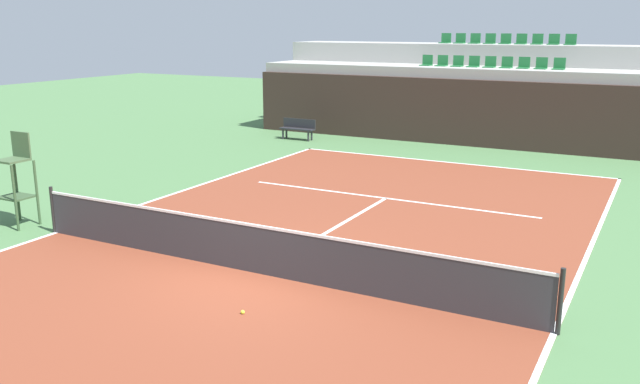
{
  "coord_description": "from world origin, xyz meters",
  "views": [
    {
      "loc": [
        6.7,
        -10.02,
        4.63
      ],
      "look_at": [
        0.3,
        2.0,
        1.2
      ],
      "focal_mm": 37.52,
      "sensor_mm": 36.0,
      "label": 1
    }
  ],
  "objects_px": {
    "umpire_chair": "(16,176)",
    "player_bench": "(298,127)",
    "tennis_ball_0": "(243,312)",
    "tennis_net": "(256,248)"
  },
  "relations": [
    {
      "from": "umpire_chair",
      "to": "tennis_ball_0",
      "type": "xyz_separation_m",
      "value": [
        7.52,
        -1.72,
        -1.14
      ]
    },
    {
      "from": "player_bench",
      "to": "tennis_ball_0",
      "type": "height_order",
      "value": "player_bench"
    },
    {
      "from": "tennis_net",
      "to": "player_bench",
      "type": "xyz_separation_m",
      "value": [
        -6.92,
        13.65,
        -0.0
      ]
    },
    {
      "from": "umpire_chair",
      "to": "player_bench",
      "type": "xyz_separation_m",
      "value": [
        -0.22,
        13.59,
        -0.68
      ]
    },
    {
      "from": "umpire_chair",
      "to": "player_bench",
      "type": "height_order",
      "value": "umpire_chair"
    },
    {
      "from": "tennis_net",
      "to": "umpire_chair",
      "type": "height_order",
      "value": "umpire_chair"
    },
    {
      "from": "tennis_net",
      "to": "umpire_chair",
      "type": "bearing_deg",
      "value": 179.52
    },
    {
      "from": "tennis_net",
      "to": "tennis_ball_0",
      "type": "distance_m",
      "value": 1.91
    },
    {
      "from": "umpire_chair",
      "to": "player_bench",
      "type": "distance_m",
      "value": 13.61
    },
    {
      "from": "player_bench",
      "to": "tennis_net",
      "type": "bearing_deg",
      "value": -63.11
    }
  ]
}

